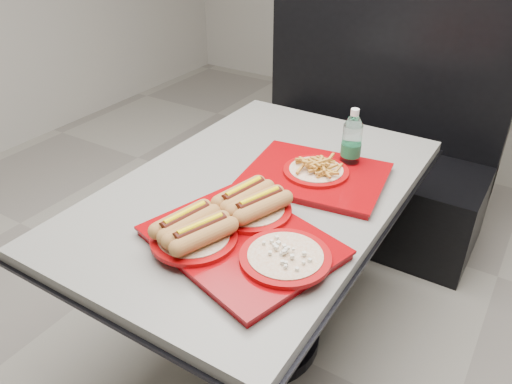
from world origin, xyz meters
The scene contains 6 objects.
ground centered at (0.00, 0.00, 0.00)m, with size 6.00×6.00×0.00m, color gray.
diner_table centered at (0.00, 0.00, 0.58)m, with size 0.92×1.42×0.75m.
booth_bench centered at (0.00, 1.09, 0.40)m, with size 1.30×0.57×1.35m.
tray_near centered at (0.12, -0.30, 0.79)m, with size 0.61×0.53×0.11m.
tray_far centered at (0.15, 0.15, 0.78)m, with size 0.52×0.43×0.09m.
water_bottle centered at (0.22, 0.30, 0.85)m, with size 0.07×0.07×0.23m.
Camera 1 is at (0.79, -1.27, 1.64)m, focal length 35.00 mm.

